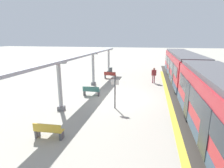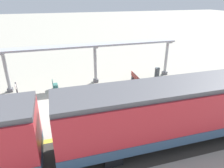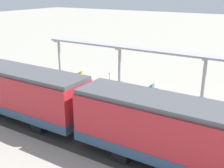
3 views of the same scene
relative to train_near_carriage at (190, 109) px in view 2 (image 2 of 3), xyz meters
name	(u,v)px [view 2 (image 2 of 3)]	position (x,y,z in m)	size (l,w,h in m)	color
ground_plane	(57,106)	(5.78, 7.12, -1.83)	(176.00, 176.00, 0.00)	#A5A293
tactile_edge_strip	(60,139)	(1.78, 7.12, -1.83)	(0.38, 28.28, 0.01)	gold
trackbed	(62,161)	(-0.01, 7.12, -1.83)	(3.20, 40.28, 0.01)	#38332D
train_near_carriage	(190,109)	(0.00, 0.00, 0.00)	(2.65, 14.67, 3.48)	red
canopy_pillar_nearest	(166,58)	(9.51, -4.04, -0.07)	(1.10, 0.44, 3.48)	slate
canopy_pillar_second	(95,64)	(9.51, 3.31, -0.07)	(1.10, 0.44, 3.48)	slate
canopy_pillar_third	(6,72)	(9.51, 10.82, -0.07)	(1.10, 0.44, 3.48)	slate
canopy_beam	(52,48)	(9.51, 6.98, 1.72)	(1.20, 22.85, 0.16)	#A8AAB2
bench_near_end	(135,78)	(8.45, -0.30, -1.39)	(1.51, 0.47, 0.86)	maroon
bench_far_end	(55,86)	(8.48, 7.13, -1.39)	(1.51, 0.49, 0.86)	#397269
trash_bin	(157,73)	(8.96, -2.85, -1.34)	(0.48, 0.48, 0.99)	#464E52
platform_info_sign	(18,94)	(5.83, 9.60, -0.51)	(0.56, 0.10, 2.20)	#4C4C51
passenger_waiting_near_edge	(149,99)	(3.04, 0.97, -0.74)	(0.54, 0.31, 1.75)	brown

